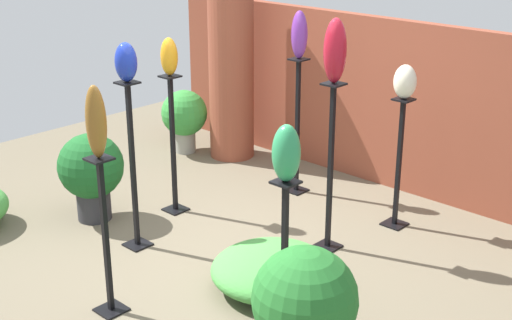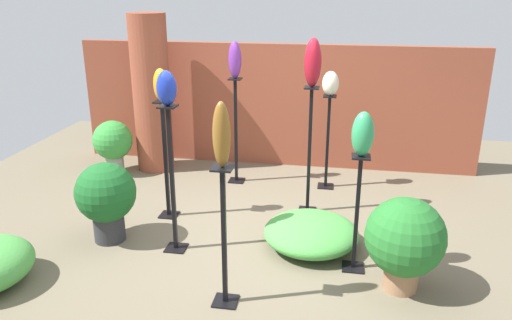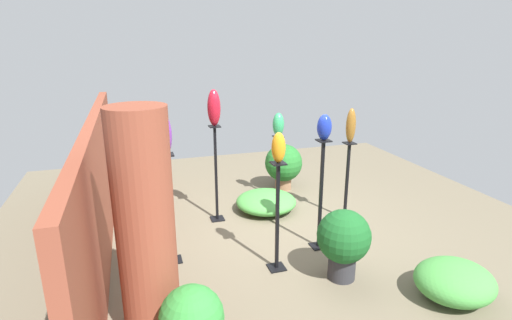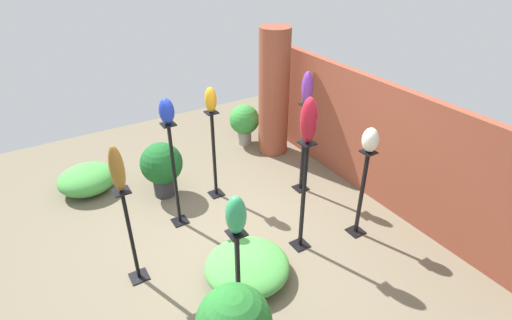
# 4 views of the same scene
# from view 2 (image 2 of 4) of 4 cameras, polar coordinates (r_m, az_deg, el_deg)

# --- Properties ---
(ground_plane) EXTENTS (8.00, 8.00, 0.00)m
(ground_plane) POSITION_cam_2_polar(r_m,az_deg,el_deg) (5.26, -1.44, -8.67)
(ground_plane) COLOR #6B604C
(brick_wall_back) EXTENTS (5.60, 0.12, 1.72)m
(brick_wall_back) POSITION_cam_2_polar(r_m,az_deg,el_deg) (7.09, 2.15, 6.24)
(brick_wall_back) COLOR brown
(brick_wall_back) RESTS_ON ground
(brick_pillar) EXTENTS (0.50, 0.50, 2.13)m
(brick_pillar) POSITION_cam_2_polar(r_m,az_deg,el_deg) (6.99, -11.85, 7.39)
(brick_pillar) COLOR brown
(brick_pillar) RESTS_ON ground
(pedestal_amber) EXTENTS (0.20, 0.20, 1.32)m
(pedestal_amber) POSITION_cam_2_polar(r_m,az_deg,el_deg) (5.55, -10.25, -0.57)
(pedestal_amber) COLOR black
(pedestal_amber) RESTS_ON ground
(pedestal_cobalt) EXTENTS (0.20, 0.20, 1.45)m
(pedestal_cobalt) POSITION_cam_2_polar(r_m,az_deg,el_deg) (4.80, -9.53, -2.96)
(pedestal_cobalt) COLOR black
(pedestal_cobalt) RESTS_ON ground
(pedestal_bronze) EXTENTS (0.20, 0.20, 1.19)m
(pedestal_bronze) POSITION_cam_2_polar(r_m,az_deg,el_deg) (4.00, -3.66, -9.51)
(pedestal_bronze) COLOR black
(pedestal_bronze) RESTS_ON ground
(pedestal_jade) EXTENTS (0.20, 0.20, 1.10)m
(pedestal_jade) POSITION_cam_2_polar(r_m,az_deg,el_deg) (4.57, 11.41, -6.63)
(pedestal_jade) COLOR black
(pedestal_jade) RESTS_ON ground
(pedestal_violet) EXTENTS (0.20, 0.20, 1.38)m
(pedestal_violet) POSITION_cam_2_polar(r_m,az_deg,el_deg) (6.45, -2.31, 2.82)
(pedestal_violet) COLOR black
(pedestal_violet) RESTS_ON ground
(pedestal_ruby) EXTENTS (0.20, 0.20, 1.45)m
(pedestal_ruby) POSITION_cam_2_polar(r_m,az_deg,el_deg) (5.58, 6.11, 0.44)
(pedestal_ruby) COLOR black
(pedestal_ruby) RESTS_ON ground
(pedestal_ivory) EXTENTS (0.20, 0.20, 1.20)m
(pedestal_ivory) POSITION_cam_2_polar(r_m,az_deg,el_deg) (6.35, 8.16, 1.56)
(pedestal_ivory) COLOR black
(pedestal_ivory) RESTS_ON ground
(art_vase_amber) EXTENTS (0.15, 0.16, 0.34)m
(art_vase_amber) POSITION_cam_2_polar(r_m,az_deg,el_deg) (5.31, -10.83, 8.44)
(art_vase_amber) COLOR orange
(art_vase_amber) RESTS_ON pedestal_amber
(art_vase_cobalt) EXTENTS (0.18, 0.18, 0.32)m
(art_vase_cobalt) POSITION_cam_2_polar(r_m,az_deg,el_deg) (4.53, -10.19, 8.08)
(art_vase_cobalt) COLOR #192D9E
(art_vase_cobalt) RESTS_ON pedestal_cobalt
(art_vase_bronze) EXTENTS (0.13, 0.14, 0.50)m
(art_vase_bronze) POSITION_cam_2_polar(r_m,az_deg,el_deg) (3.66, -3.96, 2.88)
(art_vase_bronze) COLOR brown
(art_vase_bronze) RESTS_ON pedestal_bronze
(art_vase_jade) EXTENTS (0.19, 0.19, 0.39)m
(art_vase_jade) POSITION_cam_2_polar(r_m,az_deg,el_deg) (4.29, 12.11, 2.92)
(art_vase_jade) COLOR #2D9356
(art_vase_jade) RESTS_ON pedestal_jade
(art_vase_violet) EXTENTS (0.16, 0.15, 0.46)m
(art_vase_violet) POSITION_cam_2_polar(r_m,az_deg,el_deg) (6.24, -2.43, 11.38)
(art_vase_violet) COLOR #6B2D8C
(art_vase_violet) RESTS_ON pedestal_violet
(art_vase_ruby) EXTENTS (0.18, 0.19, 0.52)m
(art_vase_ruby) POSITION_cam_2_polar(r_m,az_deg,el_deg) (5.34, 6.51, 11.02)
(art_vase_ruby) COLOR maroon
(art_vase_ruby) RESTS_ON pedestal_ruby
(art_vase_ivory) EXTENTS (0.20, 0.18, 0.30)m
(art_vase_ivory) POSITION_cam_2_polar(r_m,az_deg,el_deg) (6.15, 8.52, 8.65)
(art_vase_ivory) COLOR beige
(art_vase_ivory) RESTS_ON pedestal_ivory
(potted_plant_front_left) EXTENTS (0.53, 0.53, 0.74)m
(potted_plant_front_left) POSITION_cam_2_polar(r_m,az_deg,el_deg) (7.08, -16.04, 1.96)
(potted_plant_front_left) COLOR gray
(potted_plant_front_left) RESTS_ON ground
(potted_plant_mid_left) EXTENTS (0.67, 0.67, 0.83)m
(potted_plant_mid_left) POSITION_cam_2_polar(r_m,az_deg,el_deg) (4.38, 16.65, -8.67)
(potted_plant_mid_left) COLOR #936B4C
(potted_plant_mid_left) RESTS_ON ground
(potted_plant_mid_right) EXTENTS (0.60, 0.60, 0.83)m
(potted_plant_mid_right) POSITION_cam_2_polar(r_m,az_deg,el_deg) (5.20, -16.77, -3.98)
(potted_plant_mid_right) COLOR #2D2D33
(potted_plant_mid_right) RESTS_ON ground
(foliage_bed_west) EXTENTS (0.95, 0.96, 0.29)m
(foliage_bed_west) POSITION_cam_2_polar(r_m,az_deg,el_deg) (5.04, 6.31, -8.27)
(foliage_bed_west) COLOR #479942
(foliage_bed_west) RESTS_ON ground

